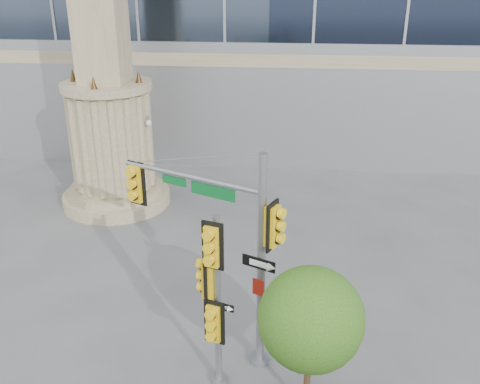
{
  "coord_description": "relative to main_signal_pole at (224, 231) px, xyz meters",
  "views": [
    {
      "loc": [
        1.17,
        -10.96,
        9.23
      ],
      "look_at": [
        -0.12,
        2.0,
        3.7
      ],
      "focal_mm": 40.0,
      "sensor_mm": 36.0,
      "label": 1
    }
  ],
  "objects": [
    {
      "name": "monument",
      "position": [
        -5.69,
        8.78,
        2.08
      ],
      "size": [
        4.4,
        4.4,
        16.6
      ],
      "color": "gray",
      "rests_on": "ground"
    },
    {
      "name": "ground",
      "position": [
        0.31,
        -0.22,
        -3.44
      ],
      "size": [
        120.0,
        120.0,
        0.0
      ],
      "primitive_type": "plane",
      "color": "#545456",
      "rests_on": "ground"
    },
    {
      "name": "main_signal_pole",
      "position": [
        0.0,
        0.0,
        0.0
      ],
      "size": [
        4.02,
        2.13,
        5.55
      ],
      "rotation": [
        0.0,
        0.0,
        -0.43
      ],
      "color": "slate",
      "rests_on": "ground"
    },
    {
      "name": "secondary_signal_pole",
      "position": [
        -0.08,
        -1.3,
        -0.84
      ],
      "size": [
        0.76,
        0.7,
        4.43
      ],
      "rotation": [
        0.0,
        0.0,
        -0.29
      ],
      "color": "slate",
      "rests_on": "ground"
    },
    {
      "name": "street_tree",
      "position": [
        2.09,
        -1.87,
        -1.09
      ],
      "size": [
        2.29,
        2.24,
        3.57
      ],
      "color": "gray",
      "rests_on": "ground"
    }
  ]
}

